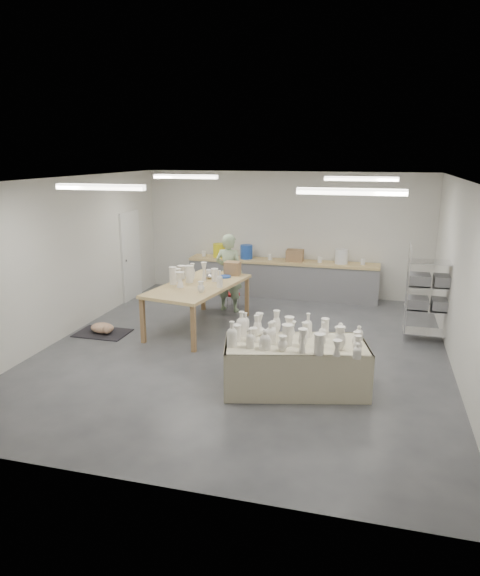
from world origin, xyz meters
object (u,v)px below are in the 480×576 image
(work_table, at_px, (200,283))
(red_stool, at_px, (232,295))
(potter, at_px, (229,273))
(drying_table, at_px, (295,363))

(work_table, relative_size, red_stool, 6.71)
(potter, bearing_deg, work_table, 85.04)
(drying_table, height_order, work_table, work_table)
(drying_table, xyz_separation_m, red_stool, (-2.03, 3.81, -0.13))
(drying_table, bearing_deg, red_stool, 104.20)
(work_table, xyz_separation_m, potter, (0.25, 1.20, -0.04))
(drying_table, distance_m, red_stool, 4.32)
(drying_table, relative_size, potter, 1.30)
(potter, bearing_deg, red_stool, -82.99)
(drying_table, relative_size, work_table, 0.87)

